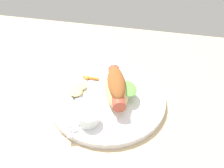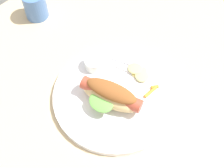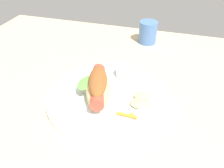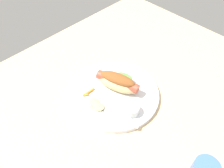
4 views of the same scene
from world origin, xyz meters
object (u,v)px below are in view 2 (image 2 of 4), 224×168
fork (116,58)px  knife (118,65)px  chips_pile (139,72)px  hot_dog (111,95)px  sauce_ramekin (95,62)px  plate (115,95)px  drinking_cup (35,5)px  carrot_garnish (152,90)px

fork → knife: size_ratio=0.94×
fork → chips_pile: 7.32cm
hot_dog → chips_pile: bearing=-104.0°
sauce_ramekin → knife: sauce_ramekin is taller
hot_dog → plate: bearing=-90.6°
sauce_ramekin → drinking_cup: drinking_cup is taller
fork → knife: (1.22, 1.83, -0.02)cm
knife → carrot_garnish: 11.19cm
fork → drinking_cup: drinking_cup is taller
plate → chips_pile: (-8.36, 0.07, 1.46)cm
plate → hot_dog: (2.20, 0.66, 3.83)cm
plate → carrot_garnish: carrot_garnish is taller
hot_dog → chips_pile: 10.84cm
fork → carrot_garnish: carrot_garnish is taller
plate → chips_pile: chips_pile is taller
carrot_garnish → plate: bearing=-41.3°
drinking_cup → hot_dog: bearing=79.9°
knife → chips_pile: size_ratio=2.15×
plate → fork: 10.54cm
hot_dog → fork: (-9.83, -7.85, -2.83)cm
fork → chips_pile: size_ratio=2.03×
carrot_garnish → drinking_cup: size_ratio=0.62×
sauce_ramekin → plate: bearing=75.5°
sauce_ramekin → drinking_cup: 26.01cm
sauce_ramekin → knife: bearing=133.8°
drinking_cup → sauce_ramekin: bearing=86.0°
fork → carrot_garnish: (1.00, 13.01, 0.20)cm
plate → drinking_cup: size_ratio=3.87×
hot_dog → knife: (-8.61, -6.02, -2.85)cm
hot_dog → chips_pile: hot_dog is taller
knife → drinking_cup: bearing=-11.4°
fork → plate: bearing=112.1°
sauce_ramekin → drinking_cup: bearing=-94.0°
knife → hot_dog: bearing=109.5°
sauce_ramekin → chips_pile: sauce_ramekin is taller
hot_dog → drinking_cup: drinking_cup is taller
knife → drinking_cup: 30.22cm
carrot_garnish → drinking_cup: bearing=-86.7°
sauce_ramekin → knife: size_ratio=0.31×
plate → carrot_garnish: (-6.63, 5.82, 1.20)cm
chips_pile → carrot_garnish: 6.01cm
sauce_ramekin → fork: 5.80cm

